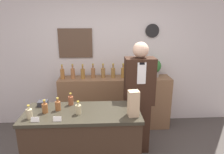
% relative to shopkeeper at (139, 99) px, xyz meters
% --- Properties ---
extents(back_wall, '(5.20, 0.09, 2.70)m').
position_rel_shopkeeper_xyz_m(back_wall, '(-0.48, 1.00, 0.49)').
color(back_wall, silver).
rests_on(back_wall, ground_plane).
extents(back_shelf, '(2.07, 0.40, 0.99)m').
position_rel_shopkeeper_xyz_m(back_shelf, '(-0.31, 0.74, -0.37)').
color(back_shelf, brown).
rests_on(back_shelf, ground_plane).
extents(display_counter, '(1.43, 0.61, 0.94)m').
position_rel_shopkeeper_xyz_m(display_counter, '(-0.80, -0.53, -0.39)').
color(display_counter, '#382619').
rests_on(display_counter, ground_plane).
extents(shopkeeper, '(0.44, 0.27, 1.73)m').
position_rel_shopkeeper_xyz_m(shopkeeper, '(0.00, 0.00, 0.00)').
color(shopkeeper, '#331E14').
rests_on(shopkeeper, ground_plane).
extents(potted_plant, '(0.25, 0.25, 0.33)m').
position_rel_shopkeeper_xyz_m(potted_plant, '(0.43, 0.78, 0.31)').
color(potted_plant, '#9E998E').
rests_on(potted_plant, back_shelf).
extents(paper_bag, '(0.13, 0.12, 0.31)m').
position_rel_shopkeeper_xyz_m(paper_bag, '(-0.19, -0.68, 0.23)').
color(paper_bag, tan).
rests_on(paper_bag, display_counter).
extents(price_card_left, '(0.09, 0.02, 0.06)m').
position_rel_shopkeeper_xyz_m(price_card_left, '(-1.30, -0.77, 0.11)').
color(price_card_left, white).
rests_on(price_card_left, display_counter).
extents(price_card_right, '(0.09, 0.02, 0.06)m').
position_rel_shopkeeper_xyz_m(price_card_right, '(-1.06, -0.77, 0.11)').
color(price_card_right, white).
rests_on(price_card_right, display_counter).
extents(gift_box, '(0.12, 0.11, 0.06)m').
position_rel_shopkeeper_xyz_m(gift_box, '(-1.34, -0.33, 0.11)').
color(gift_box, '#2D2D33').
rests_on(gift_box, display_counter).
extents(counter_bottle_0, '(0.07, 0.07, 0.16)m').
position_rel_shopkeeper_xyz_m(counter_bottle_0, '(-1.39, -0.68, 0.14)').
color(counter_bottle_0, tan).
rests_on(counter_bottle_0, display_counter).
extents(counter_bottle_1, '(0.07, 0.07, 0.16)m').
position_rel_shopkeeper_xyz_m(counter_bottle_1, '(-1.25, -0.54, 0.14)').
color(counter_bottle_1, brown).
rests_on(counter_bottle_1, display_counter).
extents(counter_bottle_2, '(0.07, 0.07, 0.16)m').
position_rel_shopkeeper_xyz_m(counter_bottle_2, '(-1.11, -0.48, 0.14)').
color(counter_bottle_2, brown).
rests_on(counter_bottle_2, display_counter).
extents(counter_bottle_3, '(0.07, 0.07, 0.16)m').
position_rel_shopkeeper_xyz_m(counter_bottle_3, '(-0.97, -0.32, 0.14)').
color(counter_bottle_3, brown).
rests_on(counter_bottle_3, display_counter).
extents(counter_bottle_4, '(0.07, 0.07, 0.16)m').
position_rel_shopkeeper_xyz_m(counter_bottle_4, '(-0.84, -0.60, 0.14)').
color(counter_bottle_4, tan).
rests_on(counter_bottle_4, display_counter).
extents(shelf_bottle_0, '(0.08, 0.08, 0.27)m').
position_rel_shopkeeper_xyz_m(shelf_bottle_0, '(-1.27, 0.73, 0.23)').
color(shelf_bottle_0, '#A06732').
rests_on(shelf_bottle_0, back_shelf).
extents(shelf_bottle_1, '(0.08, 0.08, 0.27)m').
position_rel_shopkeeper_xyz_m(shelf_bottle_1, '(-1.08, 0.75, 0.23)').
color(shelf_bottle_1, '#A3693F').
rests_on(shelf_bottle_1, back_shelf).
extents(shelf_bottle_2, '(0.08, 0.08, 0.27)m').
position_rel_shopkeeper_xyz_m(shelf_bottle_2, '(-0.90, 0.72, 0.23)').
color(shelf_bottle_2, olive).
rests_on(shelf_bottle_2, back_shelf).
extents(shelf_bottle_3, '(0.08, 0.08, 0.27)m').
position_rel_shopkeeper_xyz_m(shelf_bottle_3, '(-0.71, 0.76, 0.23)').
color(shelf_bottle_3, '#96653D').
rests_on(shelf_bottle_3, back_shelf).
extents(shelf_bottle_4, '(0.08, 0.08, 0.27)m').
position_rel_shopkeeper_xyz_m(shelf_bottle_4, '(-0.53, 0.76, 0.23)').
color(shelf_bottle_4, olive).
rests_on(shelf_bottle_4, back_shelf).
extents(shelf_bottle_5, '(0.08, 0.08, 0.27)m').
position_rel_shopkeeper_xyz_m(shelf_bottle_5, '(-0.35, 0.75, 0.23)').
color(shelf_bottle_5, olive).
rests_on(shelf_bottle_5, back_shelf).
extents(shelf_bottle_6, '(0.08, 0.08, 0.27)m').
position_rel_shopkeeper_xyz_m(shelf_bottle_6, '(-0.16, 0.75, 0.23)').
color(shelf_bottle_6, olive).
rests_on(shelf_bottle_6, back_shelf).
extents(shelf_bottle_7, '(0.08, 0.08, 0.27)m').
position_rel_shopkeeper_xyz_m(shelf_bottle_7, '(0.02, 0.74, 0.23)').
color(shelf_bottle_7, olive).
rests_on(shelf_bottle_7, back_shelf).
extents(shelf_bottle_8, '(0.08, 0.08, 0.27)m').
position_rel_shopkeeper_xyz_m(shelf_bottle_8, '(0.21, 0.74, 0.23)').
color(shelf_bottle_8, '#9D683A').
rests_on(shelf_bottle_8, back_shelf).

